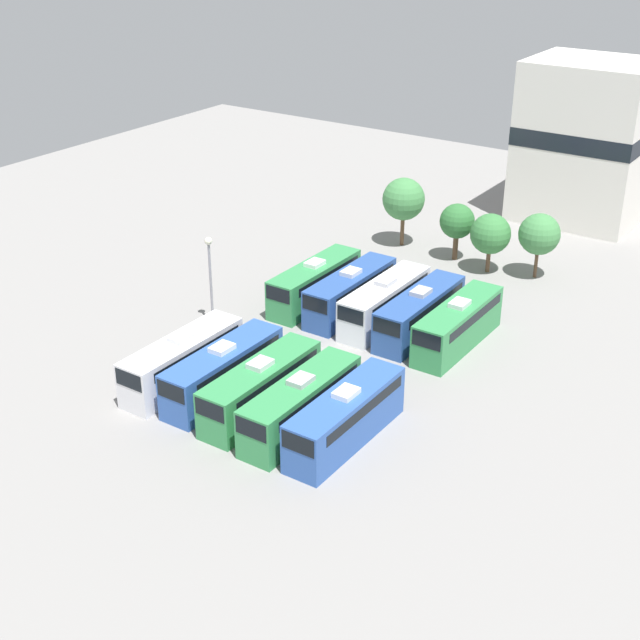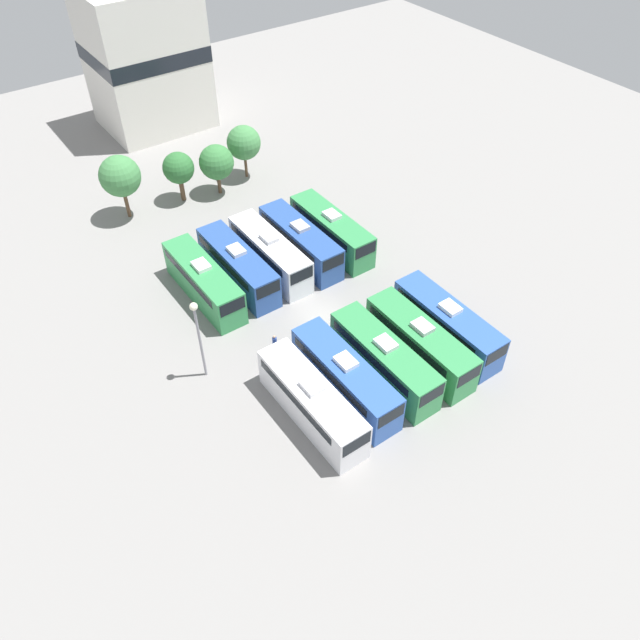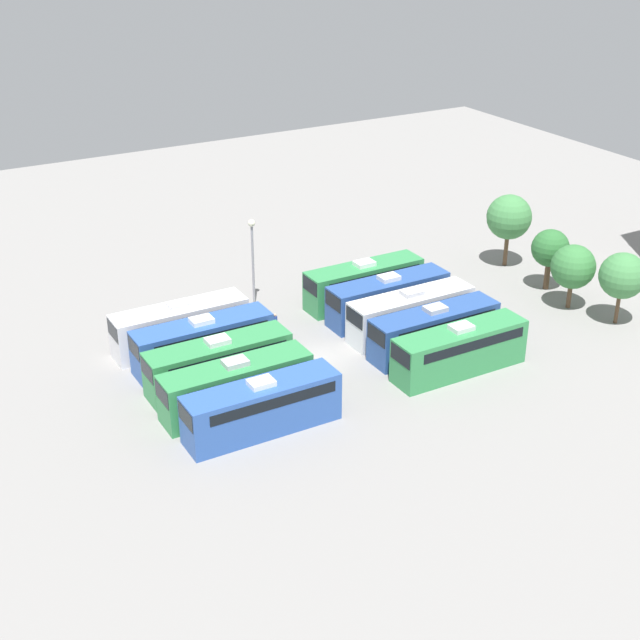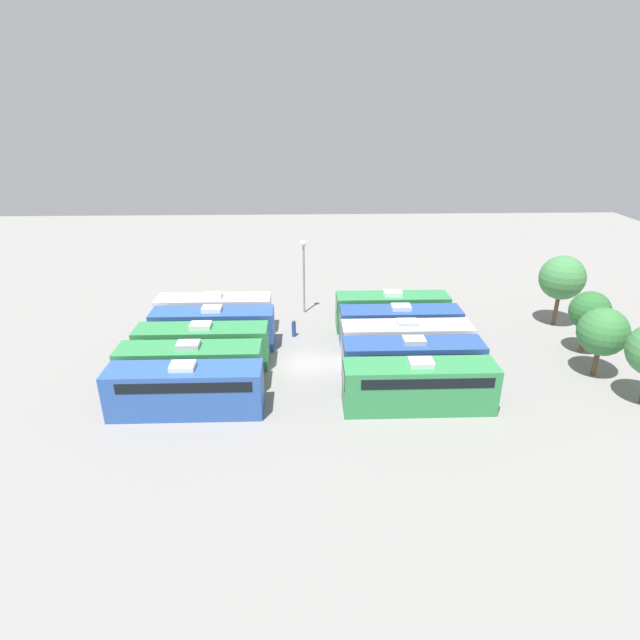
{
  "view_description": "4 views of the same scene",
  "coord_description": "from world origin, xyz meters",
  "px_view_note": "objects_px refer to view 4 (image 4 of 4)",
  "views": [
    {
      "loc": [
        31.86,
        -47.79,
        31.61
      ],
      "look_at": [
        -1.73,
        1.54,
        2.33
      ],
      "focal_mm": 50.0,
      "sensor_mm": 36.0,
      "label": 1
    },
    {
      "loc": [
        -22.45,
        -31.18,
        36.45
      ],
      "look_at": [
        -1.22,
        -1.44,
        1.51
      ],
      "focal_mm": 35.0,
      "sensor_mm": 36.0,
      "label": 2
    },
    {
      "loc": [
        50.37,
        -28.59,
        31.36
      ],
      "look_at": [
        -0.38,
        0.29,
        2.9
      ],
      "focal_mm": 50.0,
      "sensor_mm": 36.0,
      "label": 3
    },
    {
      "loc": [
        35.63,
        0.06,
        18.99
      ],
      "look_at": [
        -1.85,
        1.3,
        3.03
      ],
      "focal_mm": 28.0,
      "sensor_mm": 36.0,
      "label": 4
    }
  ],
  "objects_px": {
    "bus_2": "(203,345)",
    "bus_4": "(186,388)",
    "bus_0": "(215,312)",
    "bus_1": "(214,327)",
    "bus_8": "(413,361)",
    "bus_5": "(392,310)",
    "bus_9": "(420,384)",
    "light_pole": "(304,264)",
    "bus_3": "(191,366)",
    "tree_2": "(603,332)",
    "tree_1": "(590,311)",
    "worker_person": "(294,328)",
    "tree_0": "(562,278)",
    "bus_7": "(406,342)",
    "bus_6": "(400,325)"
  },
  "relations": [
    {
      "from": "light_pole",
      "to": "tree_0",
      "type": "height_order",
      "value": "light_pole"
    },
    {
      "from": "bus_9",
      "to": "light_pole",
      "type": "bearing_deg",
      "value": -156.42
    },
    {
      "from": "bus_1",
      "to": "bus_7",
      "type": "xyz_separation_m",
      "value": [
        3.45,
        15.83,
        0.0
      ]
    },
    {
      "from": "bus_2",
      "to": "bus_6",
      "type": "height_order",
      "value": "same"
    },
    {
      "from": "bus_2",
      "to": "bus_4",
      "type": "xyz_separation_m",
      "value": [
        6.62,
        0.06,
        0.0
      ]
    },
    {
      "from": "light_pole",
      "to": "bus_8",
      "type": "bearing_deg",
      "value": 29.14
    },
    {
      "from": "bus_2",
      "to": "bus_3",
      "type": "distance_m",
      "value": 3.42
    },
    {
      "from": "bus_1",
      "to": "tree_0",
      "type": "distance_m",
      "value": 31.78
    },
    {
      "from": "bus_1",
      "to": "tree_2",
      "type": "height_order",
      "value": "tree_2"
    },
    {
      "from": "tree_0",
      "to": "tree_1",
      "type": "bearing_deg",
      "value": -3.95
    },
    {
      "from": "bus_1",
      "to": "tree_1",
      "type": "distance_m",
      "value": 31.15
    },
    {
      "from": "bus_4",
      "to": "worker_person",
      "type": "relative_size",
      "value": 6.15
    },
    {
      "from": "bus_0",
      "to": "bus_2",
      "type": "relative_size",
      "value": 1.0
    },
    {
      "from": "bus_9",
      "to": "bus_2",
      "type": "bearing_deg",
      "value": -112.82
    },
    {
      "from": "bus_7",
      "to": "bus_8",
      "type": "bearing_deg",
      "value": -2.8
    },
    {
      "from": "bus_1",
      "to": "bus_4",
      "type": "xyz_separation_m",
      "value": [
        10.09,
        -0.23,
        0.0
      ]
    },
    {
      "from": "bus_4",
      "to": "bus_8",
      "type": "height_order",
      "value": "same"
    },
    {
      "from": "bus_7",
      "to": "worker_person",
      "type": "xyz_separation_m",
      "value": [
        -5.32,
        -9.08,
        -1.06
      ]
    },
    {
      "from": "tree_1",
      "to": "bus_2",
      "type": "bearing_deg",
      "value": -87.53
    },
    {
      "from": "worker_person",
      "to": "tree_2",
      "type": "xyz_separation_m",
      "value": [
        7.8,
        23.21,
        2.85
      ]
    },
    {
      "from": "bus_3",
      "to": "tree_0",
      "type": "xyz_separation_m",
      "value": [
        -10.68,
        31.96,
        2.8
      ]
    },
    {
      "from": "bus_1",
      "to": "tree_0",
      "type": "bearing_deg",
      "value": 96.87
    },
    {
      "from": "bus_1",
      "to": "bus_7",
      "type": "relative_size",
      "value": 1.0
    },
    {
      "from": "bus_4",
      "to": "tree_0",
      "type": "bearing_deg",
      "value": 113.67
    },
    {
      "from": "bus_5",
      "to": "bus_9",
      "type": "xyz_separation_m",
      "value": [
        13.38,
        -0.38,
        0.0
      ]
    },
    {
      "from": "bus_8",
      "to": "tree_1",
      "type": "xyz_separation_m",
      "value": [
        -4.56,
        15.35,
        1.88
      ]
    },
    {
      "from": "bus_0",
      "to": "tree_1",
      "type": "bearing_deg",
      "value": 80.2
    },
    {
      "from": "bus_0",
      "to": "bus_5",
      "type": "bearing_deg",
      "value": 89.97
    },
    {
      "from": "bus_9",
      "to": "tree_0",
      "type": "height_order",
      "value": "tree_0"
    },
    {
      "from": "bus_9",
      "to": "tree_0",
      "type": "bearing_deg",
      "value": 130.92
    },
    {
      "from": "bus_0",
      "to": "bus_3",
      "type": "distance_m",
      "value": 10.2
    },
    {
      "from": "bus_1",
      "to": "bus_4",
      "type": "distance_m",
      "value": 10.09
    },
    {
      "from": "bus_0",
      "to": "bus_5",
      "type": "height_order",
      "value": "same"
    },
    {
      "from": "bus_4",
      "to": "bus_7",
      "type": "bearing_deg",
      "value": 112.46
    },
    {
      "from": "tree_2",
      "to": "bus_9",
      "type": "bearing_deg",
      "value": -74.07
    },
    {
      "from": "bus_0",
      "to": "tree_0",
      "type": "distance_m",
      "value": 32.0
    },
    {
      "from": "bus_2",
      "to": "light_pole",
      "type": "relative_size",
      "value": 1.39
    },
    {
      "from": "bus_0",
      "to": "bus_6",
      "type": "relative_size",
      "value": 1.0
    },
    {
      "from": "bus_2",
      "to": "tree_0",
      "type": "xyz_separation_m",
      "value": [
        -7.26,
        31.72,
        2.8
      ]
    },
    {
      "from": "bus_2",
      "to": "tree_2",
      "type": "distance_m",
      "value": 30.41
    },
    {
      "from": "bus_3",
      "to": "tree_2",
      "type": "bearing_deg",
      "value": 91.79
    },
    {
      "from": "bus_7",
      "to": "worker_person",
      "type": "bearing_deg",
      "value": -120.39
    },
    {
      "from": "bus_7",
      "to": "tree_0",
      "type": "xyz_separation_m",
      "value": [
        -7.24,
        15.6,
        2.8
      ]
    },
    {
      "from": "bus_2",
      "to": "bus_4",
      "type": "relative_size",
      "value": 1.0
    },
    {
      "from": "bus_7",
      "to": "tree_1",
      "type": "distance_m",
      "value": 15.37
    },
    {
      "from": "bus_1",
      "to": "bus_8",
      "type": "height_order",
      "value": "same"
    },
    {
      "from": "bus_7",
      "to": "worker_person",
      "type": "distance_m",
      "value": 10.58
    },
    {
      "from": "bus_4",
      "to": "bus_5",
      "type": "xyz_separation_m",
      "value": [
        -13.39,
        16.04,
        0.0
      ]
    },
    {
      "from": "worker_person",
      "to": "bus_4",
      "type": "bearing_deg",
      "value": -30.26
    },
    {
      "from": "bus_5",
      "to": "light_pole",
      "type": "bearing_deg",
      "value": -117.95
    }
  ]
}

